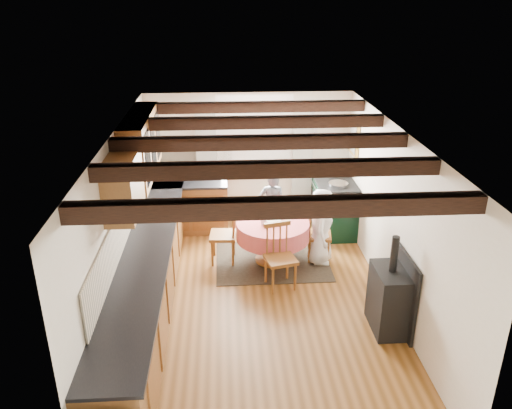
{
  "coord_description": "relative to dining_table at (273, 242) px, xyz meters",
  "views": [
    {
      "loc": [
        -0.44,
        -5.97,
        4.03
      ],
      "look_at": [
        0.0,
        0.8,
        1.15
      ],
      "focal_mm": 35.84,
      "sensor_mm": 36.0,
      "label": 1
    }
  ],
  "objects": [
    {
      "name": "ceiling",
      "position": [
        -0.28,
        -1.16,
        2.06
      ],
      "size": [
        3.6,
        5.5,
        0.0
      ],
      "primitive_type": "cube",
      "color": "white",
      "rests_on": "ground"
    },
    {
      "name": "wall_front",
      "position": [
        -0.28,
        -3.91,
        0.86
      ],
      "size": [
        3.6,
        0.0,
        2.4
      ],
      "primitive_type": "cube",
      "color": "silver",
      "rests_on": "ground"
    },
    {
      "name": "child_right",
      "position": [
        0.75,
        -0.04,
        0.27
      ],
      "size": [
        0.49,
        0.66,
        1.23
      ],
      "primitive_type": "imported",
      "rotation": [
        0.0,
        0.0,
        1.4
      ],
      "color": "white",
      "rests_on": "floor"
    },
    {
      "name": "wall_picture",
      "position": [
        1.49,
        1.14,
        1.36
      ],
      "size": [
        0.04,
        0.5,
        0.6
      ],
      "primitive_type": "cube",
      "color": "gold",
      "rests_on": "wall_right"
    },
    {
      "name": "wall_cabinet_glass",
      "position": [
        -1.91,
        0.04,
        1.61
      ],
      "size": [
        0.34,
        1.8,
        0.9
      ],
      "primitive_type": "cube",
      "color": "brown",
      "rests_on": "wall_left"
    },
    {
      "name": "chair_right",
      "position": [
        0.75,
        0.04,
        0.11
      ],
      "size": [
        0.46,
        0.44,
        0.9
      ],
      "primitive_type": null,
      "rotation": [
        0.0,
        0.0,
        1.42
      ],
      "color": "brown",
      "rests_on": "floor"
    },
    {
      "name": "worktop_back",
      "position": [
        -1.33,
        1.27,
        0.56
      ],
      "size": [
        1.3,
        0.64,
        0.04
      ],
      "primitive_type": "cube",
      "color": "black",
      "rests_on": "base_cabinet_back"
    },
    {
      "name": "curtain_right",
      "position": [
        0.67,
        1.49,
        0.76
      ],
      "size": [
        0.35,
        0.1,
        2.1
      ],
      "primitive_type": "cube",
      "color": "#A2A4A1",
      "rests_on": "wall_back"
    },
    {
      "name": "window_pane",
      "position": [
        -0.18,
        1.58,
        1.26
      ],
      "size": [
        1.2,
        0.01,
        1.4
      ],
      "primitive_type": "cube",
      "color": "white",
      "rests_on": "wall_back"
    },
    {
      "name": "beam_a",
      "position": [
        -0.28,
        -3.16,
        1.97
      ],
      "size": [
        3.6,
        0.16,
        0.16
      ],
      "primitive_type": "cube",
      "color": "black",
      "rests_on": "ceiling"
    },
    {
      "name": "floor",
      "position": [
        -0.28,
        -1.16,
        -0.34
      ],
      "size": [
        3.6,
        5.5,
        0.0
      ],
      "primitive_type": "cube",
      "color": "brown",
      "rests_on": "ground"
    },
    {
      "name": "wall_cabinet_solid",
      "position": [
        -1.91,
        -1.46,
        1.56
      ],
      "size": [
        0.34,
        0.9,
        0.7
      ],
      "primitive_type": "cube",
      "color": "brown",
      "rests_on": "wall_left"
    },
    {
      "name": "window_frame",
      "position": [
        -0.18,
        1.58,
        1.26
      ],
      "size": [
        1.34,
        0.03,
        1.54
      ],
      "primitive_type": "cube",
      "color": "white",
      "rests_on": "wall_back"
    },
    {
      "name": "wall_back",
      "position": [
        -0.28,
        1.59,
        0.86
      ],
      "size": [
        3.6,
        0.0,
        2.4
      ],
      "primitive_type": "cube",
      "color": "silver",
      "rests_on": "ground"
    },
    {
      "name": "dining_table",
      "position": [
        0.0,
        0.0,
        0.0
      ],
      "size": [
        1.14,
        1.14,
        0.69
      ],
      "primitive_type": null,
      "color": "#C25354",
      "rests_on": "floor"
    },
    {
      "name": "base_cabinet_left",
      "position": [
        -1.78,
        -1.16,
        0.1
      ],
      "size": [
        0.6,
        5.3,
        0.88
      ],
      "primitive_type": "cube",
      "color": "brown",
      "rests_on": "floor"
    },
    {
      "name": "bowl_b",
      "position": [
        0.11,
        0.24,
        0.37
      ],
      "size": [
        0.26,
        0.26,
        0.06
      ],
      "primitive_type": "imported",
      "rotation": [
        0.0,
        0.0,
        5.5
      ],
      "color": "silver",
      "rests_on": "dining_table"
    },
    {
      "name": "curtain_rod",
      "position": [
        -0.18,
        1.49,
        1.86
      ],
      "size": [
        2.0,
        0.03,
        0.03
      ],
      "primitive_type": "cylinder",
      "rotation": [
        0.0,
        1.57,
        0.0
      ],
      "color": "black",
      "rests_on": "wall_back"
    },
    {
      "name": "beam_b",
      "position": [
        -0.28,
        -2.16,
        1.97
      ],
      "size": [
        3.6,
        0.16,
        0.16
      ],
      "primitive_type": "cube",
      "color": "black",
      "rests_on": "ceiling"
    },
    {
      "name": "bowl_a",
      "position": [
        -0.0,
        0.0,
        0.37
      ],
      "size": [
        0.3,
        0.3,
        0.06
      ],
      "primitive_type": "imported",
      "rotation": [
        0.0,
        0.0,
        0.35
      ],
      "color": "silver",
      "rests_on": "dining_table"
    },
    {
      "name": "cup",
      "position": [
        -0.15,
        -0.07,
        0.39
      ],
      "size": [
        0.15,
        0.15,
        0.1
      ],
      "primitive_type": "imported",
      "rotation": [
        0.0,
        0.0,
        3.84
      ],
      "color": "silver",
      "rests_on": "dining_table"
    },
    {
      "name": "aga_range",
      "position": [
        1.19,
        1.05,
        0.15
      ],
      "size": [
        0.69,
        1.06,
        0.98
      ],
      "primitive_type": null,
      "color": "black",
      "rests_on": "floor"
    },
    {
      "name": "beam_c",
      "position": [
        -0.28,
        -1.16,
        1.97
      ],
      "size": [
        3.6,
        0.16,
        0.16
      ],
      "primitive_type": "cube",
      "color": "black",
      "rests_on": "ceiling"
    },
    {
      "name": "chair_near",
      "position": [
        0.04,
        -0.74,
        0.14
      ],
      "size": [
        0.51,
        0.52,
        0.97
      ],
      "primitive_type": null,
      "rotation": [
        0.0,
        0.0,
        0.24
      ],
      "color": "brown",
      "rests_on": "floor"
    },
    {
      "name": "wall_plate",
      "position": [
        0.77,
        1.56,
        1.36
      ],
      "size": [
        0.3,
        0.02,
        0.3
      ],
      "primitive_type": "cylinder",
      "rotation": [
        1.57,
        0.0,
        0.0
      ],
      "color": "silver",
      "rests_on": "wall_back"
    },
    {
      "name": "beam_e",
      "position": [
        -0.28,
        0.84,
        1.97
      ],
      "size": [
        3.6,
        0.16,
        0.16
      ],
      "primitive_type": "cube",
      "color": "black",
      "rests_on": "ceiling"
    },
    {
      "name": "beam_d",
      "position": [
        -0.28,
        -0.16,
        1.97
      ],
      "size": [
        3.6,
        0.16,
        0.16
      ],
      "primitive_type": "cube",
      "color": "black",
      "rests_on": "ceiling"
    },
    {
      "name": "splash_back",
      "position": [
        -1.28,
        1.57,
        0.86
      ],
      "size": [
        1.4,
        0.02,
        0.55
      ],
      "primitive_type": "cube",
      "color": "beige",
      "rests_on": "wall_back"
    },
    {
      "name": "wall_right",
      "position": [
        1.52,
        -1.16,
        0.86
      ],
      "size": [
        0.0,
        5.5,
        2.4
      ],
      "primitive_type": "cube",
      "color": "silver",
      "rests_on": "ground"
    },
    {
      "name": "canister_wide",
      "position": [
        -1.35,
        1.41,
        0.68
      ],
      "size": [
        0.18,
        0.18,
        0.2
      ],
      "primitive_type": "cylinder",
      "color": "#262628",
      "rests_on": "worktop_back"
    },
    {
      "name": "canister_tall",
      "position": [
        -1.5,
        1.36,
        0.69
      ],
      "size": [
        0.13,
        0.13,
        0.22
      ],
      "primitive_type": "cylinder",
      "color": "#262628",
      "rests_on": "worktop_back"
    },
    {
      "name": "child_far",
      "position": [
        0.06,
        0.79,
        0.27
      ],
      "size": [
        0.48,
        0.34,
        1.23
      ],
      "primitive_type": "imported",
      "rotation": [
        0.0,
        0.0,
        3.03
      ],
      "color": "#42494F",
      "rests_on": "floor"
    },
    {
      "name": "splash_left",
      "position": [
        -2.06,
        -0.86,
        0.86
      ],
      "size": [
        0.02,
        4.5,
        0.55
      ],
      "primitive_type": "cube",
      "color": "beige",
      "rests_on": "wall_left"
    },
    {
      "name": "base_cabinet_back",
      "position": [
        -1.33,
        1.29,
        0.1
      ],
      "size": [
        1.3,
        0.6,
        0.88
      ],
      "primitive_type": "cube",
      "color": "brown",
      "rests_on": "floor"
    },
    {
      "name": "curtain_left",
      "position": [
        -1.03,
        1.49,
        0.76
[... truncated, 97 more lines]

